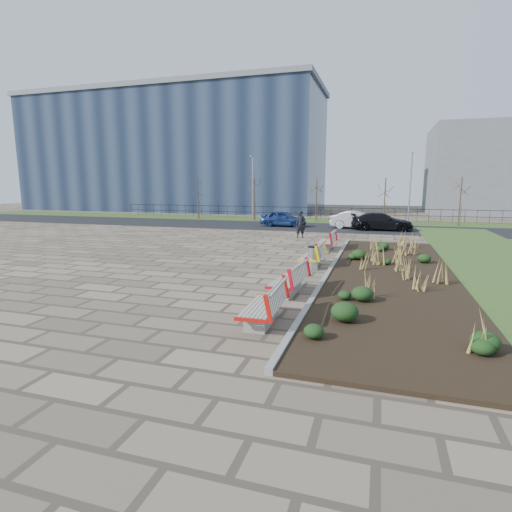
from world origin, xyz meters
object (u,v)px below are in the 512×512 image
(litter_bin, at_px, (313,258))
(bench_c, at_px, (311,255))
(lamp_west, at_px, (253,189))
(car_blue, at_px, (284,219))
(bench_b, at_px, (287,279))
(bench_a, at_px, (262,304))
(pedestrian, at_px, (301,224))
(lamp_east, at_px, (410,189))
(bench_d, at_px, (326,241))
(car_silver, at_px, (357,220))
(car_black, at_px, (382,222))

(litter_bin, bearing_deg, bench_c, 104.68)
(litter_bin, xyz_separation_m, lamp_west, (-9.20, 20.61, 2.56))
(bench_c, relative_size, car_blue, 0.55)
(bench_c, relative_size, litter_bin, 2.19)
(bench_b, relative_size, car_blue, 0.55)
(bench_a, height_order, bench_c, same)
(pedestrian, bearing_deg, lamp_east, 35.08)
(bench_d, height_order, pedestrian, pedestrian)
(bench_b, relative_size, bench_c, 1.00)
(litter_bin, bearing_deg, pedestrian, 104.02)
(litter_bin, distance_m, car_silver, 16.39)
(bench_b, bearing_deg, lamp_west, 114.08)
(bench_c, distance_m, lamp_west, 21.94)
(pedestrian, xyz_separation_m, car_blue, (-2.74, 6.70, -0.22))
(litter_bin, bearing_deg, car_silver, 87.18)
(car_black, bearing_deg, lamp_east, -26.77)
(lamp_west, xyz_separation_m, lamp_east, (14.00, 0.00, 0.00))
(car_silver, bearing_deg, bench_b, -179.04)
(pedestrian, bearing_deg, car_blue, 90.58)
(bench_a, bearing_deg, bench_b, 87.83)
(lamp_west, height_order, lamp_east, same)
(bench_a, height_order, car_black, car_black)
(car_black, bearing_deg, pedestrian, 138.04)
(car_blue, height_order, lamp_west, lamp_west)
(car_silver, distance_m, lamp_west, 11.12)
(car_blue, height_order, car_black, car_black)
(pedestrian, relative_size, lamp_east, 0.30)
(car_blue, relative_size, lamp_west, 0.63)
(car_black, bearing_deg, litter_bin, 167.89)
(lamp_east, bearing_deg, car_black, -114.14)
(bench_c, bearing_deg, bench_d, 90.57)
(lamp_east, bearing_deg, bench_c, -104.14)
(bench_d, distance_m, car_blue, 12.11)
(bench_c, height_order, pedestrian, pedestrian)
(bench_c, xyz_separation_m, pedestrian, (-2.20, 8.86, 0.39))
(bench_c, height_order, lamp_east, lamp_east)
(bench_d, relative_size, lamp_east, 0.35)
(bench_b, xyz_separation_m, bench_c, (0.00, 4.60, 0.00))
(car_black, bearing_deg, car_blue, 83.29)
(litter_bin, height_order, car_blue, car_blue)
(car_silver, height_order, car_black, car_silver)
(bench_a, relative_size, lamp_east, 0.35)
(bench_b, bearing_deg, bench_a, -86.13)
(car_black, distance_m, lamp_east, 5.81)
(litter_bin, height_order, car_black, car_black)
(bench_b, height_order, bench_d, same)
(bench_d, bearing_deg, bench_b, -89.60)
(car_silver, bearing_deg, lamp_west, 70.83)
(bench_c, xyz_separation_m, litter_bin, (0.20, -0.76, -0.02))
(car_silver, bearing_deg, bench_d, 178.63)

